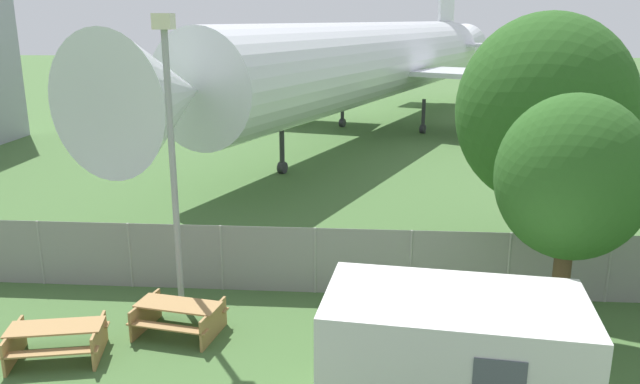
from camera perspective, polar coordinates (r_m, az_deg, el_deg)
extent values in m
cylinder|color=gray|center=(19.00, -24.16, -5.09)|extent=(0.07, 0.07, 1.85)
cylinder|color=gray|center=(17.94, -16.96, -5.55)|extent=(0.07, 0.07, 1.85)
cylinder|color=gray|center=(17.19, -8.98, -5.97)|extent=(0.07, 0.07, 1.85)
cylinder|color=gray|center=(16.80, -0.45, -6.29)|extent=(0.07, 0.07, 1.85)
cylinder|color=gray|center=(16.80, 8.29, -6.47)|extent=(0.07, 0.07, 1.85)
cylinder|color=gray|center=(17.17, 16.85, -6.50)|extent=(0.07, 0.07, 1.85)
cylinder|color=gray|center=(17.90, 24.87, -6.41)|extent=(0.07, 0.07, 1.85)
cube|color=gray|center=(17.19, -8.98, -5.97)|extent=(56.00, 0.01, 1.85)
cylinder|color=silver|center=(39.92, 4.87, 11.79)|extent=(17.70, 35.30, 4.77)
cone|color=silver|center=(22.22, -14.82, 8.37)|extent=(6.19, 6.19, 4.77)
cone|color=silver|center=(59.97, 12.36, 12.74)|extent=(6.18, 7.12, 4.29)
cube|color=silver|center=(39.28, 20.49, 9.78)|extent=(16.61, 12.40, 0.30)
cylinder|color=#939399|center=(40.14, 16.91, 8.43)|extent=(3.57, 4.78, 2.15)
cube|color=silver|center=(46.34, -6.74, 11.37)|extent=(16.96, 8.72, 0.30)
cylinder|color=#939399|center=(45.56, -3.78, 9.83)|extent=(3.57, 4.78, 2.15)
cube|color=silver|center=(55.68, 11.26, 13.10)|extent=(11.16, 7.41, 0.20)
cylinder|color=#2D2D33|center=(29.84, -3.49, 3.78)|extent=(0.24, 0.24, 2.21)
cylinder|color=#2D2D33|center=(30.02, -3.47, 2.25)|extent=(0.48, 0.63, 0.56)
cylinder|color=#2D2D33|center=(41.07, 9.43, 6.85)|extent=(0.24, 0.24, 2.21)
cylinder|color=#2D2D33|center=(41.20, 9.38, 5.71)|extent=(0.48, 0.63, 0.56)
cylinder|color=#2D2D33|center=(43.03, 2.06, 7.43)|extent=(0.24, 0.24, 2.21)
cylinder|color=#2D2D33|center=(43.15, 2.05, 6.35)|extent=(0.48, 0.63, 0.56)
cube|color=silver|center=(12.09, 11.99, -14.53)|extent=(4.94, 3.07, 2.37)
cube|color=#A37A47|center=(15.16, -12.85, -10.00)|extent=(2.06, 1.10, 0.04)
cube|color=#A37A47|center=(15.73, -11.84, -10.16)|extent=(1.97, 0.62, 0.04)
cube|color=#A37A47|center=(14.85, -13.78, -11.91)|extent=(1.97, 0.62, 0.04)
cube|color=#A37A47|center=(14.96, -9.71, -11.75)|extent=(0.31, 1.39, 0.74)
cube|color=#A37A47|center=(15.71, -15.66, -10.74)|extent=(0.31, 1.39, 0.74)
cube|color=#A37A47|center=(14.95, -23.06, -11.29)|extent=(2.10, 1.16, 0.04)
cube|color=#A37A47|center=(15.56, -22.41, -11.37)|extent=(2.00, 0.69, 0.04)
cube|color=#A37A47|center=(14.61, -23.50, -13.32)|extent=(2.00, 0.69, 0.04)
cube|color=#A37A47|center=(14.90, -19.52, -12.61)|extent=(0.35, 1.38, 0.74)
cube|color=#A37A47|center=(15.38, -26.19, -12.45)|extent=(0.35, 1.38, 0.74)
cylinder|color=brown|center=(20.19, 18.97, -2.52)|extent=(0.62, 0.62, 2.41)
ellipsoid|color=#28561E|center=(19.46, 19.84, 7.01)|extent=(5.13, 5.13, 5.64)
cylinder|color=#4C3823|center=(15.39, 21.07, -8.29)|extent=(0.40, 0.40, 2.46)
ellipsoid|color=#28561E|center=(14.57, 22.07, 1.26)|extent=(3.31, 3.31, 3.64)
cylinder|color=#99999E|center=(15.75, -13.25, 1.52)|extent=(0.16, 0.16, 6.94)
cube|color=beige|center=(15.30, -14.12, 14.90)|extent=(0.44, 0.44, 0.36)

